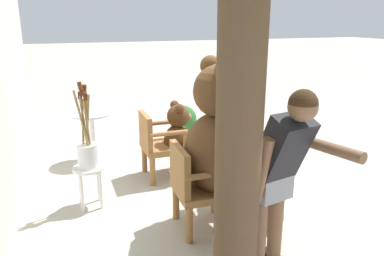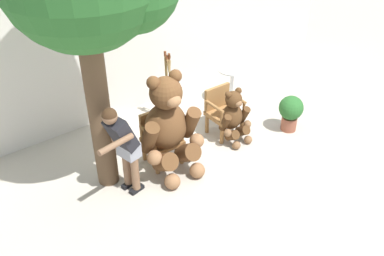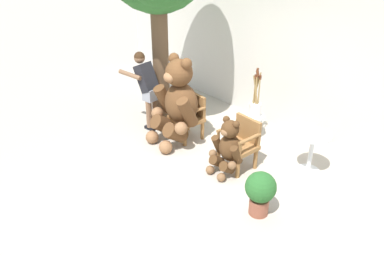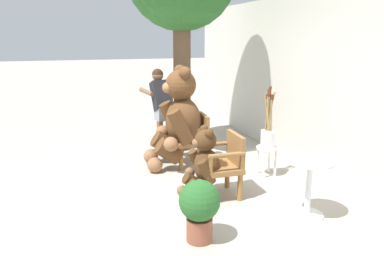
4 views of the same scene
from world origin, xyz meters
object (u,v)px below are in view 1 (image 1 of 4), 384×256
(teddy_bear_large, at_px, (223,147))
(potted_plant, at_px, (183,123))
(white_stool, at_px, (89,176))
(brush_bucket, at_px, (87,148))
(person_visitor, at_px, (281,168))
(wooden_chair_left, at_px, (197,185))
(teddy_bear_small, at_px, (181,139))
(round_side_table, at_px, (92,132))
(wooden_chair_right, at_px, (159,143))

(teddy_bear_large, bearing_deg, potted_plant, -9.96)
(white_stool, xyz_separation_m, brush_bucket, (-0.00, -0.00, 0.32))
(person_visitor, bearing_deg, wooden_chair_left, 22.43)
(teddy_bear_small, xyz_separation_m, person_visitor, (-2.18, -0.06, 0.43))
(brush_bucket, height_order, round_side_table, brush_bucket)
(person_visitor, bearing_deg, round_side_table, 19.52)
(wooden_chair_right, distance_m, brush_bucket, 1.08)
(wooden_chair_right, relative_size, person_visitor, 0.56)
(wooden_chair_left, xyz_separation_m, potted_plant, (2.35, -0.69, -0.07))
(person_visitor, height_order, brush_bucket, person_visitor)
(teddy_bear_small, distance_m, round_side_table, 1.36)
(person_visitor, xyz_separation_m, brush_bucket, (1.68, 1.28, -0.24))
(wooden_chair_right, bearing_deg, teddy_bear_large, -168.55)
(white_stool, bearing_deg, teddy_bear_large, -125.09)
(wooden_chair_left, xyz_separation_m, wooden_chair_right, (1.33, 0.00, 0.00))
(person_visitor, xyz_separation_m, potted_plant, (3.20, -0.34, -0.52))
(potted_plant, bearing_deg, wooden_chair_left, 163.75)
(wooden_chair_right, height_order, potted_plant, wooden_chair_right)
(wooden_chair_right, height_order, teddy_bear_small, teddy_bear_small)
(teddy_bear_small, bearing_deg, white_stool, 112.09)
(white_stool, bearing_deg, potted_plant, -46.71)
(round_side_table, height_order, potted_plant, round_side_table)
(wooden_chair_left, relative_size, round_side_table, 1.19)
(teddy_bear_large, distance_m, round_side_table, 2.47)
(wooden_chair_left, height_order, potted_plant, wooden_chair_left)
(white_stool, bearing_deg, wooden_chair_left, -131.96)
(wooden_chair_left, relative_size, white_stool, 1.87)
(white_stool, height_order, brush_bucket, brush_bucket)
(wooden_chair_right, distance_m, person_visitor, 2.26)
(teddy_bear_small, bearing_deg, round_side_table, 49.32)
(wooden_chair_right, distance_m, round_side_table, 1.15)
(person_visitor, bearing_deg, potted_plant, -5.98)
(teddy_bear_small, xyz_separation_m, round_side_table, (0.89, 1.03, -0.03))
(wooden_chair_left, relative_size, brush_bucket, 0.92)
(wooden_chair_left, relative_size, wooden_chair_right, 1.00)
(round_side_table, xyz_separation_m, potted_plant, (0.14, -1.42, -0.05))
(white_stool, height_order, round_side_table, round_side_table)
(teddy_bear_small, bearing_deg, wooden_chair_left, 167.51)
(person_visitor, height_order, round_side_table, person_visitor)
(person_visitor, xyz_separation_m, round_side_table, (3.06, 1.09, -0.47))
(teddy_bear_large, xyz_separation_m, white_stool, (0.84, 1.20, -0.46))
(potted_plant, bearing_deg, round_side_table, 95.55)
(teddy_bear_small, bearing_deg, wooden_chair_right, 89.58)
(teddy_bear_large, bearing_deg, round_side_table, 24.37)
(person_visitor, bearing_deg, teddy_bear_small, 1.47)
(wooden_chair_left, bearing_deg, person_visitor, -157.57)
(teddy_bear_small, height_order, round_side_table, teddy_bear_small)
(white_stool, relative_size, round_side_table, 0.64)
(round_side_table, bearing_deg, wooden_chair_right, -140.21)
(wooden_chair_left, bearing_deg, teddy_bear_small, -12.49)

